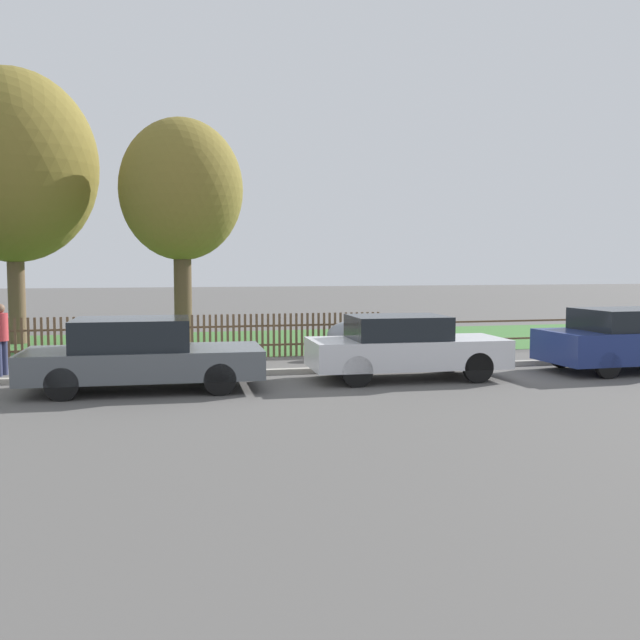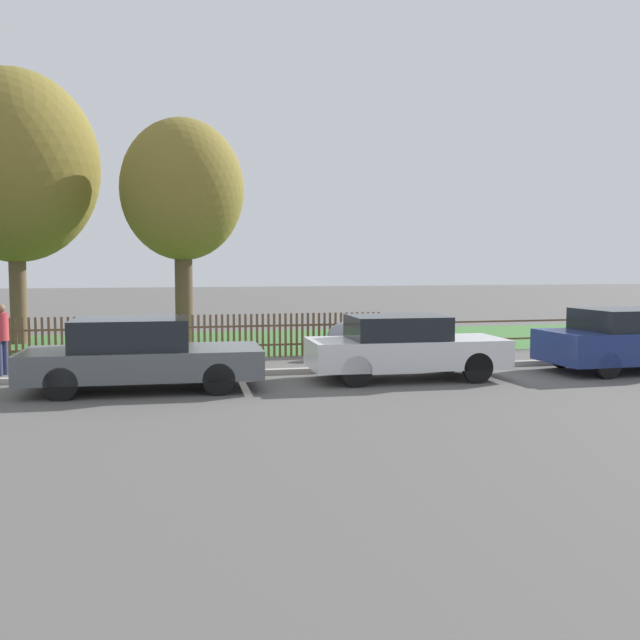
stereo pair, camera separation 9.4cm
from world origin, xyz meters
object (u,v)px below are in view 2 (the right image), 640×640
tree_mid_park (182,191)px  pedestrian_near_fence (1,335)px  parked_car_navy_estate (404,347)px  parked_car_black_saloon (140,354)px  covered_motorcycle (360,334)px  parked_car_red_compact (632,340)px  tree_behind_motorcycle (14,167)px

tree_mid_park → pedestrian_near_fence: 7.57m
parked_car_navy_estate → tree_mid_park: size_ratio=0.62×
parked_car_black_saloon → covered_motorcycle: 6.49m
pedestrian_near_fence → parked_car_black_saloon: bearing=-109.5°
parked_car_black_saloon → parked_car_red_compact: parked_car_red_compact is taller
parked_car_navy_estate → parked_car_red_compact: (5.39, -0.06, 0.02)m
tree_mid_park → pedestrian_near_fence: size_ratio=4.30×
parked_car_navy_estate → tree_behind_motorcycle: tree_behind_motorcycle is taller
parked_car_black_saloon → parked_car_navy_estate: bearing=3.0°
covered_motorcycle → parked_car_black_saloon: bearing=-149.2°
parked_car_red_compact → tree_mid_park: size_ratio=0.63×
tree_mid_park → parked_car_red_compact: bearing=-38.7°
parked_car_black_saloon → parked_car_red_compact: bearing=2.3°
tree_behind_motorcycle → tree_mid_park: tree_behind_motorcycle is taller
covered_motorcycle → tree_mid_park: 7.14m
tree_mid_park → covered_motorcycle: bearing=-44.1°
parked_car_black_saloon → covered_motorcycle: parked_car_black_saloon is taller
parked_car_red_compact → pedestrian_near_fence: 13.93m
parked_car_navy_estate → pedestrian_near_fence: bearing=165.5°
covered_motorcycle → pedestrian_near_fence: (-8.37, -1.06, 0.27)m
parked_car_black_saloon → pedestrian_near_fence: (-2.96, 2.52, 0.19)m
tree_mid_park → parked_car_black_saloon: bearing=-98.3°
pedestrian_near_fence → tree_mid_park: bearing=-17.2°
parked_car_navy_estate → covered_motorcycle: parked_car_navy_estate is taller
parked_car_navy_estate → tree_mid_park: (-4.22, 7.65, 3.87)m
covered_motorcycle → tree_mid_park: bearing=133.2°
parked_car_red_compact → tree_behind_motorcycle: (-14.49, 9.07, 4.59)m
tree_behind_motorcycle → parked_car_black_saloon: bearing=-67.6°
parked_car_black_saloon → tree_mid_park: 8.71m
covered_motorcycle → parked_car_navy_estate: bearing=-93.6°
parked_car_navy_estate → pedestrian_near_fence: size_ratio=2.65×
tree_behind_motorcycle → tree_mid_park: size_ratio=1.22×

